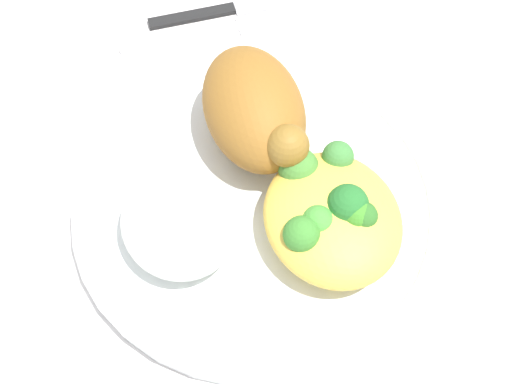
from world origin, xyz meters
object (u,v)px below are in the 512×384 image
plate (256,205)px  roasted_chicken (255,110)px  mac_cheese_with_broccoli (332,214)px  knife (233,8)px  fork (208,32)px  rice_pile (180,220)px

plate → roasted_chicken: size_ratio=2.28×
mac_cheese_with_broccoli → knife: size_ratio=0.59×
mac_cheese_with_broccoli → knife: bearing=-178.9°
plate → roasted_chicken: bearing=164.6°
knife → roasted_chicken: bearing=-8.6°
roasted_chicken → mac_cheese_with_broccoli: bearing=16.6°
roasted_chicken → fork: (-0.13, -0.01, -0.05)m
mac_cheese_with_broccoli → rice_pile: bearing=-104.9°
fork → knife: bearing=127.8°
plate → mac_cheese_with_broccoli: (0.04, 0.04, 0.03)m
roasted_chicken → knife: (-0.16, 0.02, -0.05)m
rice_pile → roasted_chicken: bearing=132.2°
roasted_chicken → fork: roasted_chicken is taller
rice_pile → fork: rice_pile is taller
rice_pile → plate: bearing=101.3°
rice_pile → knife: bearing=156.3°
knife → mac_cheese_with_broccoli: bearing=1.1°
plate → fork: 0.19m
plate → rice_pile: size_ratio=2.93×
plate → rice_pile: bearing=-78.7°
plate → fork: size_ratio=1.93×
roasted_chicken → rice_pile: (0.07, -0.07, -0.02)m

